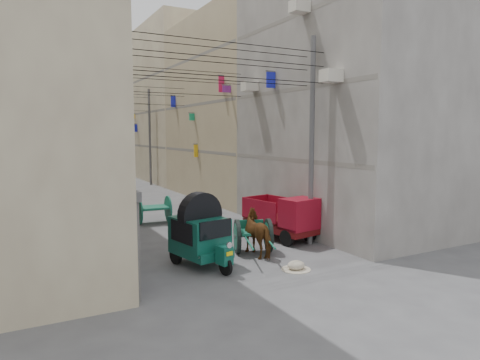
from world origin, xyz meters
TOP-DOWN VIEW (x-y plane):
  - ground at (0.00, 0.00)m, footprint 140.00×140.00m
  - building_row_right at (8.00, 34.13)m, footprint 8.00×62.00m
  - end_cap_building at (0.00, 66.00)m, footprint 22.00×10.00m
  - shutters_left at (-3.92, 10.38)m, footprint 0.18×14.40m
  - signboards at (-0.01, 21.66)m, footprint 8.22×40.52m
  - ac_units at (3.65, 7.67)m, footprint 0.70×6.55m
  - utility_poles at (0.00, 17.00)m, footprint 7.40×22.20m
  - overhead_cables at (0.00, 14.40)m, footprint 7.40×22.52m
  - auto_rickshaw at (-1.29, 5.47)m, footprint 1.85×2.73m
  - tonga_cart at (0.97, 5.95)m, footprint 1.91×2.94m
  - mini_truck at (3.07, 6.90)m, footprint 1.97×3.42m
  - second_cart at (-0.70, 12.71)m, footprint 1.54×1.38m
  - feed_sack at (1.22, 3.59)m, footprint 0.59×0.47m
  - horse at (1.06, 5.58)m, footprint 0.92×1.92m
  - distant_car_white at (-1.85, 25.31)m, footprint 2.42×3.78m
  - distant_car_grey at (1.55, 32.08)m, footprint 2.21×3.52m
  - distant_car_green at (-0.86, 43.36)m, footprint 2.37×3.99m

SIDE VIEW (x-z plane):
  - ground at x=0.00m, z-range 0.00..0.00m
  - feed_sack at x=1.22m, z-range 0.00..0.29m
  - distant_car_green at x=-0.86m, z-range 0.00..1.08m
  - distant_car_grey at x=1.55m, z-range 0.00..1.10m
  - distant_car_white at x=-1.85m, z-range 0.00..1.20m
  - tonga_cart at x=0.97m, z-range 0.03..1.27m
  - second_cart at x=-0.70m, z-range 0.04..1.34m
  - horse at x=1.06m, z-range 0.00..1.60m
  - mini_truck at x=3.07m, z-range -0.04..1.77m
  - auto_rickshaw at x=-1.29m, z-range 0.17..2.02m
  - shutters_left at x=-3.92m, z-range 0.06..2.93m
  - signboards at x=-0.01m, z-range 0.59..6.27m
  - utility_poles at x=0.00m, z-range 0.00..8.00m
  - building_row_right at x=8.00m, z-range -0.54..13.46m
  - end_cap_building at x=0.00m, z-range 0.00..13.00m
  - overhead_cables at x=0.00m, z-range 6.20..7.33m
  - ac_units at x=3.65m, z-range 5.76..9.11m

